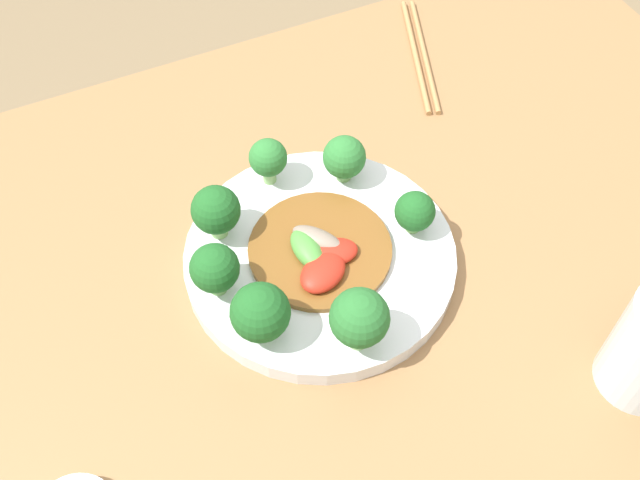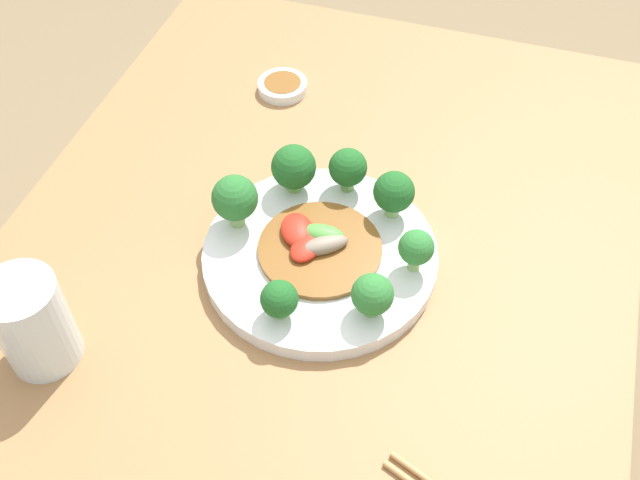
# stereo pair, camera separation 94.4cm
# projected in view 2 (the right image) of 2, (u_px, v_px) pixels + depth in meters

# --- Properties ---
(table) EXTENTS (1.12, 0.78, 0.78)m
(table) POSITION_uv_depth(u_px,v_px,m) (307.00, 424.00, 1.20)
(table) COLOR olive
(table) RESTS_ON ground_plane
(plate) EXTENTS (0.28, 0.28, 0.02)m
(plate) POSITION_uv_depth(u_px,v_px,m) (320.00, 256.00, 0.91)
(plate) COLOR silver
(plate) RESTS_ON table
(broccoli_west) EXTENTS (0.04, 0.04, 0.05)m
(broccoli_west) POSITION_uv_depth(u_px,v_px,m) (282.00, 300.00, 0.82)
(broccoli_west) COLOR #7AAD5B
(broccoli_west) RESTS_ON plate
(broccoli_north) EXTENTS (0.06, 0.06, 0.07)m
(broccoli_north) POSITION_uv_depth(u_px,v_px,m) (235.00, 199.00, 0.89)
(broccoli_north) COLOR #89B76B
(broccoli_north) RESTS_ON plate
(broccoli_south) EXTENTS (0.04, 0.04, 0.06)m
(broccoli_south) POSITION_uv_depth(u_px,v_px,m) (416.00, 248.00, 0.85)
(broccoli_south) COLOR #89B76B
(broccoli_south) RESTS_ON plate
(broccoli_northeast) EXTENTS (0.06, 0.06, 0.07)m
(broccoli_northeast) POSITION_uv_depth(u_px,v_px,m) (294.00, 167.00, 0.94)
(broccoli_northeast) COLOR #7AAD5B
(broccoli_northeast) RESTS_ON plate
(broccoli_southwest) EXTENTS (0.05, 0.05, 0.06)m
(broccoli_southwest) POSITION_uv_depth(u_px,v_px,m) (372.00, 295.00, 0.82)
(broccoli_southwest) COLOR #70A356
(broccoli_southwest) RESTS_ON plate
(broccoli_southeast) EXTENTS (0.05, 0.05, 0.06)m
(broccoli_southeast) POSITION_uv_depth(u_px,v_px,m) (394.00, 193.00, 0.91)
(broccoli_southeast) COLOR #89B76B
(broccoli_southeast) RESTS_ON plate
(broccoli_east) EXTENTS (0.05, 0.05, 0.06)m
(broccoli_east) POSITION_uv_depth(u_px,v_px,m) (348.00, 168.00, 0.94)
(broccoli_east) COLOR #70A356
(broccoli_east) RESTS_ON plate
(stirfry_center) EXTENTS (0.15, 0.15, 0.02)m
(stirfry_center) POSITION_uv_depth(u_px,v_px,m) (316.00, 244.00, 0.89)
(stirfry_center) COLOR brown
(stirfry_center) RESTS_ON plate
(drinking_glass) EXTENTS (0.08, 0.08, 0.12)m
(drinking_glass) POSITION_uv_depth(u_px,v_px,m) (32.00, 323.00, 0.78)
(drinking_glass) COLOR silver
(drinking_glass) RESTS_ON table
(sauce_dish) EXTENTS (0.07, 0.07, 0.02)m
(sauce_dish) POSITION_uv_depth(u_px,v_px,m) (283.00, 86.00, 1.12)
(sauce_dish) COLOR silver
(sauce_dish) RESTS_ON table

